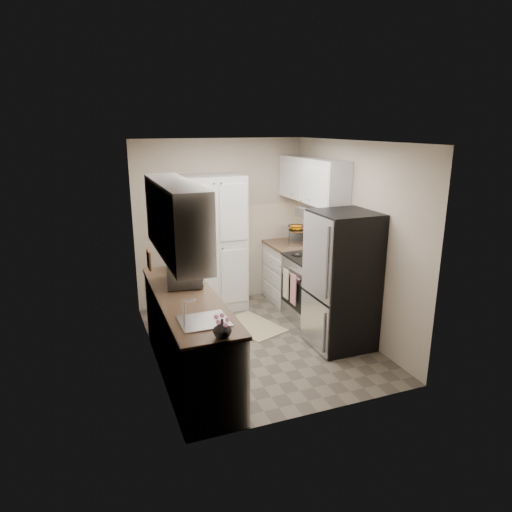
% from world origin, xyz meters
% --- Properties ---
extents(ground, '(3.20, 3.20, 0.00)m').
position_xyz_m(ground, '(0.00, 0.00, 0.00)').
color(ground, '#665B4C').
rests_on(ground, ground).
extents(room_shell, '(2.64, 3.24, 2.52)m').
position_xyz_m(room_shell, '(-0.02, -0.01, 1.63)').
color(room_shell, '#BAAB96').
rests_on(room_shell, ground).
extents(pantry_cabinet, '(0.90, 0.55, 2.00)m').
position_xyz_m(pantry_cabinet, '(-0.20, 1.32, 1.00)').
color(pantry_cabinet, silver).
rests_on(pantry_cabinet, ground).
extents(base_cabinet_left, '(0.60, 2.30, 0.88)m').
position_xyz_m(base_cabinet_left, '(-0.99, -0.43, 0.44)').
color(base_cabinet_left, silver).
rests_on(base_cabinet_left, ground).
extents(countertop_left, '(0.63, 2.33, 0.04)m').
position_xyz_m(countertop_left, '(-0.99, -0.43, 0.90)').
color(countertop_left, brown).
rests_on(countertop_left, base_cabinet_left).
extents(base_cabinet_right, '(0.60, 0.80, 0.88)m').
position_xyz_m(base_cabinet_right, '(0.99, 1.19, 0.44)').
color(base_cabinet_right, silver).
rests_on(base_cabinet_right, ground).
extents(countertop_right, '(0.63, 0.83, 0.04)m').
position_xyz_m(countertop_right, '(0.99, 1.19, 0.90)').
color(countertop_right, brown).
rests_on(countertop_right, base_cabinet_right).
extents(electric_range, '(0.71, 0.78, 1.13)m').
position_xyz_m(electric_range, '(0.97, 0.39, 0.48)').
color(electric_range, '#B7B7BC').
rests_on(electric_range, ground).
extents(refrigerator, '(0.70, 0.72, 1.70)m').
position_xyz_m(refrigerator, '(0.94, -0.41, 0.85)').
color(refrigerator, '#B7B7BC').
rests_on(refrigerator, ground).
extents(microwave, '(0.50, 0.66, 0.33)m').
position_xyz_m(microwave, '(-0.91, -0.00, 1.08)').
color(microwave, silver).
rests_on(microwave, countertop_left).
extents(wine_bottle, '(0.07, 0.07, 0.29)m').
position_xyz_m(wine_bottle, '(-0.99, 0.49, 1.06)').
color(wine_bottle, black).
rests_on(wine_bottle, countertop_left).
extents(flower_vase, '(0.21, 0.21, 0.17)m').
position_xyz_m(flower_vase, '(-0.92, -1.52, 1.00)').
color(flower_vase, silver).
rests_on(flower_vase, countertop_left).
extents(cutting_board, '(0.03, 0.24, 0.31)m').
position_xyz_m(cutting_board, '(-0.97, 0.53, 1.07)').
color(cutting_board, '#3E9446').
rests_on(cutting_board, countertop_left).
extents(toaster_oven, '(0.42, 0.47, 0.22)m').
position_xyz_m(toaster_oven, '(1.09, 1.15, 1.03)').
color(toaster_oven, '#B8B8BD').
rests_on(toaster_oven, countertop_right).
extents(fruit_basket, '(0.28, 0.28, 0.11)m').
position_xyz_m(fruit_basket, '(1.07, 1.16, 1.19)').
color(fruit_basket, orange).
rests_on(fruit_basket, toaster_oven).
extents(kitchen_mat, '(0.81, 1.01, 0.01)m').
position_xyz_m(kitchen_mat, '(0.10, 0.47, 0.01)').
color(kitchen_mat, '#C4B885').
rests_on(kitchen_mat, ground).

